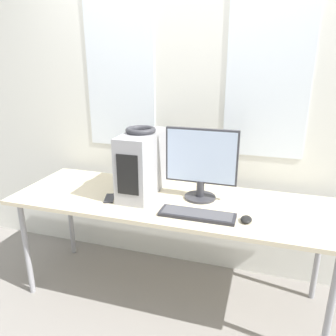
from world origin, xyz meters
The scene contains 9 objects.
ground_plane centered at (0.00, 0.00, 0.00)m, with size 14.00×14.00×0.00m, color gray.
wall_back centered at (0.00, 0.85, 1.35)m, with size 8.00×0.07×2.70m.
desk centered at (0.00, 0.36, 0.72)m, with size 2.17×0.72×0.77m.
pc_tower centered at (-0.22, 0.40, 0.99)m, with size 0.20×0.48×0.44m.
headphones centered at (-0.22, 0.40, 1.23)m, with size 0.20×0.20×0.03m.
monitor_main centered at (0.18, 0.44, 1.03)m, with size 0.48×0.21×0.48m.
keyboard centered at (0.22, 0.17, 0.78)m, with size 0.46×0.14×0.02m.
mouse centered at (0.51, 0.19, 0.79)m, with size 0.07×0.09×0.03m.
cell_phone centered at (-0.40, 0.24, 0.78)m, with size 0.10×0.16×0.01m.
Camera 1 is at (0.58, -1.58, 1.67)m, focal length 35.00 mm.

